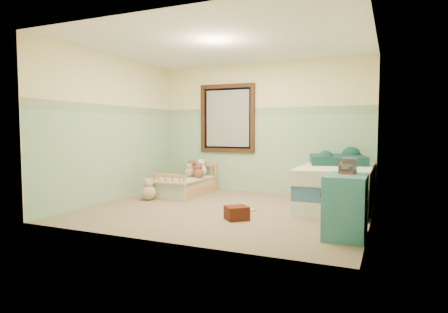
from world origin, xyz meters
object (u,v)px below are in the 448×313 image
at_px(plush_floor_tan, 149,193).
at_px(floor_book, 244,210).
at_px(red_pillow, 237,213).
at_px(dresser, 346,206).
at_px(plush_floor_cream, 160,189).
at_px(toddler_bed_frame, 187,189).
at_px(twin_bed_frame, 337,200).

height_order(plush_floor_tan, floor_book, plush_floor_tan).
bearing_deg(red_pillow, dresser, -9.90).
bearing_deg(dresser, plush_floor_tan, 163.84).
bearing_deg(plush_floor_cream, plush_floor_tan, -83.59).
bearing_deg(red_pillow, toddler_bed_frame, 136.71).
distance_m(toddler_bed_frame, floor_book, 1.82).
bearing_deg(twin_bed_frame, dresser, -79.71).
relative_size(plush_floor_cream, red_pillow, 0.89).
distance_m(plush_floor_cream, dresser, 3.73).
distance_m(red_pillow, floor_book, 0.60).
distance_m(toddler_bed_frame, red_pillow, 2.26).
height_order(plush_floor_cream, floor_book, plush_floor_cream).
distance_m(plush_floor_cream, plush_floor_tan, 0.43).
relative_size(plush_floor_tan, twin_bed_frame, 0.13).
xyz_separation_m(plush_floor_cream, dresser, (3.45, -1.41, 0.23)).
bearing_deg(dresser, plush_floor_cream, 157.77).
bearing_deg(dresser, red_pillow, 170.10).
distance_m(plush_floor_cream, floor_book, 1.97).
distance_m(plush_floor_cream, red_pillow, 2.31).
height_order(red_pillow, floor_book, red_pillow).
xyz_separation_m(toddler_bed_frame, dresser, (3.10, -1.80, 0.27)).
bearing_deg(red_pillow, floor_book, 100.65).
bearing_deg(red_pillow, plush_floor_tan, 159.42).
distance_m(dresser, floor_book, 1.81).
bearing_deg(floor_book, red_pillow, -45.35).
bearing_deg(plush_floor_tan, floor_book, -4.52).
relative_size(plush_floor_cream, plush_floor_tan, 1.01).
height_order(dresser, red_pillow, dresser).
xyz_separation_m(dresser, floor_book, (-1.56, 0.84, -0.35)).
height_order(toddler_bed_frame, twin_bed_frame, twin_bed_frame).
distance_m(twin_bed_frame, red_pillow, 1.87).
relative_size(plush_floor_tan, floor_book, 0.93).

